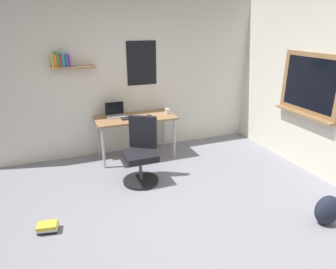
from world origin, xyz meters
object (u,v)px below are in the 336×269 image
(desk, at_px, (135,121))
(laptop, at_px, (115,113))
(book_stack_on_floor, at_px, (48,227))
(keyboard, at_px, (133,118))
(computer_mouse, at_px, (149,116))
(coffee_mug, at_px, (167,111))
(backpack, at_px, (327,210))
(office_chair, at_px, (141,155))

(desk, relative_size, laptop, 4.29)
(desk, xyz_separation_m, book_stack_on_floor, (-1.48, -1.62, -0.59))
(keyboard, height_order, computer_mouse, computer_mouse)
(laptop, distance_m, coffee_mug, 0.88)
(computer_mouse, distance_m, book_stack_on_floor, 2.39)
(book_stack_on_floor, bearing_deg, backpack, -18.53)
(backpack, distance_m, book_stack_on_floor, 3.18)
(backpack, bearing_deg, book_stack_on_floor, 161.47)
(laptop, xyz_separation_m, coffee_mug, (0.86, -0.18, -0.01))
(backpack, bearing_deg, computer_mouse, 117.36)
(office_chair, xyz_separation_m, keyboard, (0.09, 0.79, 0.32))
(coffee_mug, relative_size, backpack, 0.26)
(laptop, distance_m, backpack, 3.39)
(office_chair, relative_size, keyboard, 2.57)
(office_chair, distance_m, book_stack_on_floor, 1.56)
(office_chair, relative_size, backpack, 2.67)
(laptop, distance_m, keyboard, 0.33)
(desk, height_order, computer_mouse, computer_mouse)
(keyboard, bearing_deg, desk, 50.27)
(computer_mouse, relative_size, book_stack_on_floor, 0.43)
(keyboard, xyz_separation_m, computer_mouse, (0.28, -0.00, 0.01))
(office_chair, relative_size, coffee_mug, 10.33)
(office_chair, bearing_deg, computer_mouse, 64.56)
(coffee_mug, bearing_deg, office_chair, -130.97)
(keyboard, relative_size, computer_mouse, 3.56)
(computer_mouse, relative_size, backpack, 0.29)
(laptop, distance_m, computer_mouse, 0.56)
(keyboard, relative_size, book_stack_on_floor, 1.53)
(desk, distance_m, book_stack_on_floor, 2.28)
(desk, height_order, coffee_mug, coffee_mug)
(desk, xyz_separation_m, laptop, (-0.30, 0.15, 0.13))
(coffee_mug, bearing_deg, laptop, 168.13)
(office_chair, relative_size, computer_mouse, 9.13)
(desk, xyz_separation_m, backpack, (1.53, -2.63, -0.47))
(backpack, bearing_deg, laptop, 123.37)
(coffee_mug, bearing_deg, desk, 176.96)
(desk, bearing_deg, computer_mouse, -20.55)
(book_stack_on_floor, bearing_deg, computer_mouse, 42.30)
(laptop, xyz_separation_m, backpack, (1.83, -2.79, -0.60))
(office_chair, relative_size, laptop, 3.06)
(laptop, xyz_separation_m, keyboard, (0.23, -0.23, -0.04))
(desk, distance_m, laptop, 0.36)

